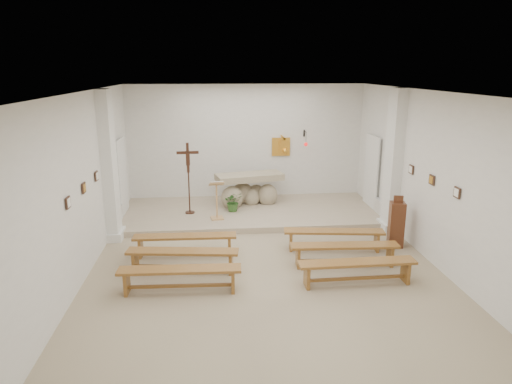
{
  "coord_description": "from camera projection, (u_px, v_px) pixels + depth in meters",
  "views": [
    {
      "loc": [
        -0.98,
        -8.51,
        3.93
      ],
      "look_at": [
        -0.02,
        1.6,
        1.17
      ],
      "focal_mm": 32.0,
      "sensor_mm": 36.0,
      "label": 1
    }
  ],
  "objects": [
    {
      "name": "station_frame_left_rear",
      "position": [
        96.0,
        176.0,
        9.68
      ],
      "size": [
        0.03,
        0.2,
        0.2
      ],
      "primitive_type": "cube",
      "color": "#3E271B",
      "rests_on": "wall_left"
    },
    {
      "name": "ceiling",
      "position": [
        265.0,
        93.0,
        8.38
      ],
      "size": [
        7.0,
        10.0,
        0.02
      ],
      "primitive_type": "cube",
      "color": "silver",
      "rests_on": "wall_back"
    },
    {
      "name": "wall_left",
      "position": [
        80.0,
        189.0,
        8.52
      ],
      "size": [
        0.02,
        10.0,
        3.5
      ],
      "primitive_type": "cube",
      "color": "white",
      "rests_on": "ground"
    },
    {
      "name": "gold_wall_relief",
      "position": [
        281.0,
        147.0,
        13.72
      ],
      "size": [
        0.55,
        0.04,
        0.55
      ],
      "primitive_type": "cube",
      "color": "gold",
      "rests_on": "wall_back"
    },
    {
      "name": "pilaster_right",
      "position": [
        393.0,
        161.0,
        11.06
      ],
      "size": [
        0.26,
        0.55,
        3.5
      ],
      "primitive_type": "cube",
      "color": "white",
      "rests_on": "ground"
    },
    {
      "name": "wall_right",
      "position": [
        437.0,
        181.0,
        9.15
      ],
      "size": [
        0.02,
        10.0,
        3.5
      ],
      "primitive_type": "cube",
      "color": "white",
      "rests_on": "ground"
    },
    {
      "name": "sanctuary_lamp",
      "position": [
        306.0,
        142.0,
        13.5
      ],
      "size": [
        0.11,
        0.36,
        0.44
      ],
      "color": "black",
      "rests_on": "wall_back"
    },
    {
      "name": "lectern",
      "position": [
        217.0,
        200.0,
        11.72
      ],
      "size": [
        0.41,
        0.36,
        1.04
      ],
      "rotation": [
        0.0,
        0.0,
        0.13
      ],
      "color": "tan",
      "rests_on": "sanctuary_platform"
    },
    {
      "name": "sanctuary_platform",
      "position": [
        250.0,
        212.0,
        12.64
      ],
      "size": [
        6.98,
        3.0,
        0.15
      ],
      "primitive_type": "cube",
      "color": "tan",
      "rests_on": "ground"
    },
    {
      "name": "crucifix_stand",
      "position": [
        188.0,
        173.0,
        12.04
      ],
      "size": [
        0.58,
        0.25,
        1.91
      ],
      "rotation": [
        0.0,
        0.0,
        0.06
      ],
      "color": "#371A11",
      "rests_on": "sanctuary_platform"
    },
    {
      "name": "altar",
      "position": [
        249.0,
        191.0,
        13.08
      ],
      "size": [
        2.0,
        1.12,
        0.97
      ],
      "rotation": [
        0.0,
        0.0,
        0.22
      ],
      "color": "tan",
      "rests_on": "sanctuary_platform"
    },
    {
      "name": "ground",
      "position": [
        265.0,
        268.0,
        9.29
      ],
      "size": [
        7.0,
        10.0,
        0.0
      ],
      "primitive_type": "cube",
      "color": "tan",
      "rests_on": "ground"
    },
    {
      "name": "potted_plant",
      "position": [
        233.0,
        202.0,
        12.42
      ],
      "size": [
        0.54,
        0.48,
        0.54
      ],
      "primitive_type": "imported",
      "rotation": [
        0.0,
        0.0,
        0.13
      ],
      "color": "#325F26",
      "rests_on": "sanctuary_platform"
    },
    {
      "name": "radiator_right",
      "position": [
        381.0,
        211.0,
        12.13
      ],
      "size": [
        0.1,
        0.85,
        0.52
      ],
      "primitive_type": "cube",
      "color": "silver",
      "rests_on": "ground"
    },
    {
      "name": "bench_right_front",
      "position": [
        334.0,
        235.0,
        10.12
      ],
      "size": [
        2.23,
        0.62,
        0.47
      ],
      "rotation": [
        0.0,
        0.0,
        -0.12
      ],
      "color": "olive",
      "rests_on": "ground"
    },
    {
      "name": "radiator_left",
      "position": [
        118.0,
        218.0,
        11.5
      ],
      "size": [
        0.1,
        0.85,
        0.52
      ],
      "primitive_type": "cube",
      "color": "silver",
      "rests_on": "ground"
    },
    {
      "name": "station_frame_left_mid",
      "position": [
        84.0,
        188.0,
        8.72
      ],
      "size": [
        0.03,
        0.2,
        0.2
      ],
      "primitive_type": "cube",
      "color": "#3E271B",
      "rests_on": "wall_left"
    },
    {
      "name": "bench_left_third",
      "position": [
        180.0,
        274.0,
        8.2
      ],
      "size": [
        2.22,
        0.43,
        0.47
      ],
      "rotation": [
        0.0,
        0.0,
        -0.04
      ],
      "color": "olive",
      "rests_on": "ground"
    },
    {
      "name": "bench_right_third",
      "position": [
        357.0,
        267.0,
        8.5
      ],
      "size": [
        2.21,
        0.39,
        0.47
      ],
      "rotation": [
        0.0,
        0.0,
        0.02
      ],
      "color": "olive",
      "rests_on": "ground"
    },
    {
      "name": "bench_left_second",
      "position": [
        183.0,
        256.0,
        9.01
      ],
      "size": [
        2.23,
        0.61,
        0.47
      ],
      "rotation": [
        0.0,
        0.0,
        -0.12
      ],
      "color": "olive",
      "rests_on": "ground"
    },
    {
      "name": "wall_back",
      "position": [
        246.0,
        144.0,
        13.63
      ],
      "size": [
        7.0,
        0.02,
        3.5
      ],
      "primitive_type": "cube",
      "color": "white",
      "rests_on": "ground"
    },
    {
      "name": "bench_left_front",
      "position": [
        185.0,
        240.0,
        9.82
      ],
      "size": [
        2.22,
        0.41,
        0.47
      ],
      "rotation": [
        0.0,
        0.0,
        -0.03
      ],
      "color": "olive",
      "rests_on": "ground"
    },
    {
      "name": "station_frame_left_front",
      "position": [
        68.0,
        203.0,
        7.76
      ],
      "size": [
        0.03,
        0.2,
        0.2
      ],
      "primitive_type": "cube",
      "color": "#3E271B",
      "rests_on": "wall_left"
    },
    {
      "name": "donation_pedestal",
      "position": [
        396.0,
        224.0,
        10.3
      ],
      "size": [
        0.38,
        0.38,
        1.2
      ],
      "rotation": [
        0.0,
        0.0,
        -0.19
      ],
      "color": "#5D301A",
      "rests_on": "ground"
    },
    {
      "name": "pilaster_left",
      "position": [
        109.0,
        167.0,
        10.45
      ],
      "size": [
        0.26,
        0.55,
        3.5
      ],
      "primitive_type": "cube",
      "color": "white",
      "rests_on": "ground"
    },
    {
      "name": "bench_right_second",
      "position": [
        344.0,
        250.0,
        9.31
      ],
      "size": [
        2.22,
        0.46,
        0.47
      ],
      "rotation": [
        0.0,
        0.0,
        -0.05
      ],
      "color": "olive",
      "rests_on": "ground"
    },
    {
      "name": "station_frame_right_rear",
      "position": [
        411.0,
        169.0,
        10.31
      ],
      "size": [
        0.03,
        0.2,
        0.2
      ],
      "primitive_type": "cube",
      "color": "#3E271B",
      "rests_on": "wall_right"
    },
    {
      "name": "station_frame_right_front",
      "position": [
        457.0,
        193.0,
        8.39
      ],
      "size": [
        0.03,
        0.2,
        0.2
      ],
      "primitive_type": "cube",
      "color": "#3E271B",
      "rests_on": "wall_right"
    },
    {
      "name": "station_frame_right_mid",
      "position": [
        432.0,
        180.0,
        9.35
      ],
      "size": [
        0.03,
        0.2,
        0.2
      ],
      "primitive_type": "cube",
      "color": "#3E271B",
      "rests_on": "wall_right"
    }
  ]
}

